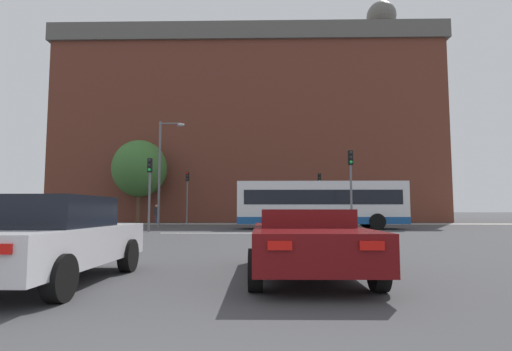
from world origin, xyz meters
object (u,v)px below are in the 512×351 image
object	(u,v)px
street_lamp_junction	(163,163)
traffic_light_near_right	(351,177)
car_saloon_left	(51,239)
pedestrian_walking_east	(334,212)
car_roadster_right	(306,241)
pedestrian_waiting	(156,212)
traffic_light_far_right	(320,190)
traffic_light_near_left	(150,182)
traffic_light_far_left	(187,189)
bus_crossing_lead	(320,204)

from	to	relation	value
street_lamp_junction	traffic_light_near_right	bearing A→B (deg)	-25.34
car_saloon_left	pedestrian_walking_east	bearing A→B (deg)	71.58
car_roadster_right	pedestrian_walking_east	bearing A→B (deg)	78.56
pedestrian_waiting	traffic_light_far_right	bearing A→B (deg)	19.94
traffic_light_near_left	street_lamp_junction	distance (m)	5.73
car_roadster_right	traffic_light_near_left	world-z (taller)	traffic_light_near_left
traffic_light_near_right	pedestrian_waiting	distance (m)	19.90
pedestrian_waiting	traffic_light_far_left	bearing A→B (deg)	-0.40
traffic_light_far_right	street_lamp_junction	distance (m)	13.40
traffic_light_near_right	street_lamp_junction	bearing A→B (deg)	154.66
car_roadster_right	traffic_light_far_left	world-z (taller)	traffic_light_far_left
traffic_light_far_left	pedestrian_waiting	distance (m)	3.96
pedestrian_walking_east	pedestrian_waiting	bearing A→B (deg)	74.30
car_roadster_right	traffic_light_near_left	bearing A→B (deg)	115.59
traffic_light_far_right	traffic_light_near_left	world-z (taller)	traffic_light_far_right
traffic_light_far_right	pedestrian_waiting	xyz separation A→B (m)	(-14.33, 1.74, -1.91)
street_lamp_junction	traffic_light_near_left	bearing A→B (deg)	-83.50
car_roadster_right	street_lamp_junction	world-z (taller)	street_lamp_junction
traffic_light_far_left	pedestrian_walking_east	distance (m)	12.85
bus_crossing_lead	car_saloon_left	bearing A→B (deg)	-20.49
street_lamp_junction	car_roadster_right	bearing A→B (deg)	-68.79
traffic_light_far_left	bus_crossing_lead	bearing A→B (deg)	-38.83
car_saloon_left	bus_crossing_lead	bearing A→B (deg)	69.95
car_saloon_left	traffic_light_far_right	xyz separation A→B (m)	(8.26, 27.23, 2.15)
traffic_light_far_left	pedestrian_walking_east	size ratio (longest dim) A/B	2.48
car_roadster_right	traffic_light_far_right	size ratio (longest dim) A/B	1.04
bus_crossing_lead	street_lamp_junction	bearing A→B (deg)	-99.80
car_saloon_left	bus_crossing_lead	world-z (taller)	bus_crossing_lead
traffic_light_far_left	traffic_light_near_left	world-z (taller)	traffic_light_far_left
bus_crossing_lead	street_lamp_junction	world-z (taller)	street_lamp_junction
car_roadster_right	pedestrian_walking_east	xyz separation A→B (m)	(5.31, 27.37, 0.42)
street_lamp_junction	pedestrian_walking_east	size ratio (longest dim) A/B	4.12
traffic_light_far_right	pedestrian_waiting	distance (m)	14.56
car_saloon_left	street_lamp_junction	bearing A→B (deg)	99.90
traffic_light_far_left	traffic_light_far_right	bearing A→B (deg)	-0.91
bus_crossing_lead	traffic_light_far_right	distance (m)	8.21
car_saloon_left	bus_crossing_lead	size ratio (longest dim) A/B	0.40
traffic_light_far_left	traffic_light_near_right	distance (m)	16.54
traffic_light_near_left	pedestrian_waiting	size ratio (longest dim) A/B	2.45
bus_crossing_lead	traffic_light_far_right	bearing A→B (deg)	172.27
bus_crossing_lead	traffic_light_near_right	xyz separation A→B (m)	(1.18, -3.77, 1.40)
car_roadster_right	pedestrian_waiting	world-z (taller)	pedestrian_waiting
car_saloon_left	pedestrian_waiting	distance (m)	29.60
car_saloon_left	bus_crossing_lead	distance (m)	20.50
traffic_light_near_left	pedestrian_waiting	distance (m)	13.85
traffic_light_near_left	pedestrian_walking_east	bearing A→B (deg)	45.19
bus_crossing_lead	car_roadster_right	bearing A→B (deg)	-8.82
traffic_light_far_left	traffic_light_near_left	size ratio (longest dim) A/B	1.09
traffic_light_near_left	street_lamp_junction	xyz separation A→B (m)	(-0.62, 5.43, 1.72)
street_lamp_junction	car_saloon_left	bearing A→B (deg)	-80.53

